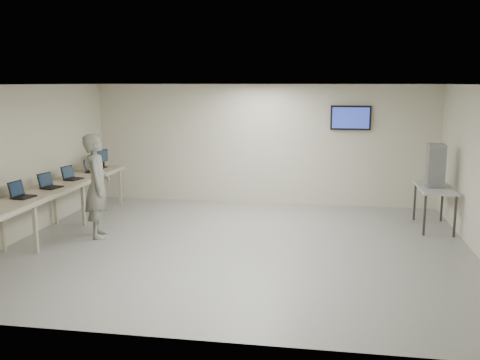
# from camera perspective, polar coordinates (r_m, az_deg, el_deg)

# --- Properties ---
(room) EXTENTS (8.01, 7.01, 2.81)m
(room) POSITION_cam_1_polar(r_m,az_deg,el_deg) (9.18, 0.06, 1.44)
(room) COLOR #97988D
(room) RESTS_ON ground
(workbench) EXTENTS (0.76, 6.00, 0.90)m
(workbench) POSITION_cam_1_polar(r_m,az_deg,el_deg) (10.43, -20.04, -1.37)
(workbench) COLOR tan
(workbench) RESTS_ON ground
(laptop_1) EXTENTS (0.34, 0.40, 0.29)m
(laptop_1) POSITION_cam_1_polar(r_m,az_deg,el_deg) (9.83, -22.37, -1.34)
(laptop_1) COLOR black
(laptop_1) RESTS_ON workbench
(laptop_2) EXTENTS (0.37, 0.41, 0.28)m
(laptop_2) POSITION_cam_1_polar(r_m,az_deg,el_deg) (10.54, -19.71, -0.42)
(laptop_2) COLOR black
(laptop_2) RESTS_ON workbench
(laptop_3) EXTENTS (0.36, 0.40, 0.28)m
(laptop_3) POSITION_cam_1_polar(r_m,az_deg,el_deg) (11.32, -17.58, 0.41)
(laptop_3) COLOR black
(laptop_3) RESTS_ON workbench
(laptop_4) EXTENTS (0.38, 0.40, 0.27)m
(laptop_4) POSITION_cam_1_polar(r_m,az_deg,el_deg) (12.17, -15.81, 1.15)
(laptop_4) COLOR black
(laptop_4) RESTS_ON workbench
(monitor_near) EXTENTS (0.19, 0.42, 0.42)m
(monitor_near) POSITION_cam_1_polar(r_m,az_deg,el_deg) (12.55, -14.73, 2.32)
(monitor_near) COLOR black
(monitor_near) RESTS_ON workbench
(monitor_far) EXTENTS (0.18, 0.41, 0.40)m
(monitor_far) POSITION_cam_1_polar(r_m,az_deg,el_deg) (12.73, -14.36, 2.40)
(monitor_far) COLOR black
(monitor_far) RESTS_ON workbench
(soldier) EXTENTS (0.67, 0.81, 1.93)m
(soldier) POSITION_cam_1_polar(r_m,az_deg,el_deg) (10.16, -14.98, -0.61)
(soldier) COLOR slate
(soldier) RESTS_ON ground
(side_table) EXTENTS (0.64, 1.37, 0.82)m
(side_table) POSITION_cam_1_polar(r_m,az_deg,el_deg) (11.11, 20.07, -1.08)
(side_table) COLOR #A7A8A9
(side_table) RESTS_ON ground
(storage_bins) EXTENTS (0.32, 0.36, 0.84)m
(storage_bins) POSITION_cam_1_polar(r_m,az_deg,el_deg) (11.03, 20.13, 1.45)
(storage_bins) COLOR gray
(storage_bins) RESTS_ON side_table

